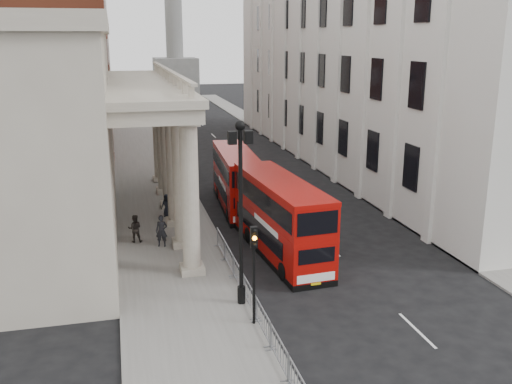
% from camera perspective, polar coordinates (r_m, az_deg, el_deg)
% --- Properties ---
extents(ground, '(260.00, 260.00, 0.00)m').
position_cam_1_polar(ground, '(23.16, 2.25, -15.36)').
color(ground, black).
rests_on(ground, ground).
extents(sidewalk_west, '(6.00, 140.00, 0.12)m').
position_cam_1_polar(sidewalk_west, '(50.58, -10.51, 1.57)').
color(sidewalk_west, slate).
rests_on(sidewalk_west, ground).
extents(sidewalk_east, '(3.00, 140.00, 0.12)m').
position_cam_1_polar(sidewalk_east, '(54.01, 7.24, 2.57)').
color(sidewalk_east, slate).
rests_on(sidewalk_east, ground).
extents(kerb, '(0.20, 140.00, 0.14)m').
position_cam_1_polar(kerb, '(50.82, -7.19, 1.78)').
color(kerb, slate).
rests_on(kerb, ground).
extents(portico_building, '(9.00, 28.00, 12.00)m').
position_cam_1_polar(portico_building, '(37.89, -21.18, 5.43)').
color(portico_building, '#9F9585').
rests_on(portico_building, ground).
extents(brick_building, '(9.00, 32.00, 22.00)m').
position_cam_1_polar(brick_building, '(67.31, -18.56, 13.80)').
color(brick_building, maroon).
rests_on(brick_building, ground).
extents(west_building_far, '(9.00, 30.00, 20.00)m').
position_cam_1_polar(west_building_far, '(99.27, -17.16, 13.55)').
color(west_building_far, '#9F9585').
rests_on(west_building_far, ground).
extents(east_building, '(8.00, 55.00, 25.00)m').
position_cam_1_polar(east_building, '(55.52, 9.42, 15.77)').
color(east_building, beige).
rests_on(east_building, ground).
extents(monument_column, '(8.00, 8.00, 54.20)m').
position_cam_1_polar(monument_column, '(111.82, -8.25, 17.23)').
color(monument_column, '#60605E').
rests_on(monument_column, ground).
extents(lamp_post_south, '(1.05, 0.44, 8.32)m').
position_cam_1_polar(lamp_post_south, '(24.65, -1.54, -0.97)').
color(lamp_post_south, black).
rests_on(lamp_post_south, sidewalk_west).
extents(lamp_post_mid, '(1.05, 0.44, 8.32)m').
position_cam_1_polar(lamp_post_mid, '(40.05, -6.47, 5.25)').
color(lamp_post_mid, black).
rests_on(lamp_post_mid, sidewalk_west).
extents(lamp_post_north, '(1.05, 0.44, 8.32)m').
position_cam_1_polar(lamp_post_north, '(55.79, -8.67, 7.98)').
color(lamp_post_north, black).
rests_on(lamp_post_north, sidewalk_west).
extents(traffic_light, '(0.28, 0.33, 4.30)m').
position_cam_1_polar(traffic_light, '(23.39, -0.20, -6.54)').
color(traffic_light, black).
rests_on(traffic_light, sidewalk_west).
extents(crowd_barriers, '(0.50, 18.75, 1.10)m').
position_cam_1_polar(crowd_barriers, '(24.65, 0.01, -11.57)').
color(crowd_barriers, gray).
rests_on(crowd_barriers, sidewalk_west).
extents(bus_near, '(3.14, 10.08, 4.28)m').
position_cam_1_polar(bus_near, '(31.52, 2.45, -2.41)').
color(bus_near, '#9F0B07').
rests_on(bus_near, ground).
extents(bus_far, '(2.80, 9.52, 4.06)m').
position_cam_1_polar(bus_far, '(40.43, -1.99, 1.39)').
color(bus_far, '#A40B07').
rests_on(bus_far, ground).
extents(pedestrian_a, '(0.76, 0.60, 1.84)m').
position_cam_1_polar(pedestrian_a, '(33.20, -9.42, -3.87)').
color(pedestrian_a, black).
rests_on(pedestrian_a, sidewalk_west).
extents(pedestrian_b, '(0.87, 0.71, 1.66)m').
position_cam_1_polar(pedestrian_b, '(34.20, -12.02, -3.59)').
color(pedestrian_b, black).
rests_on(pedestrian_b, sidewalk_west).
extents(pedestrian_c, '(0.90, 0.79, 1.54)m').
position_cam_1_polar(pedestrian_c, '(38.66, -8.89, -1.32)').
color(pedestrian_c, black).
rests_on(pedestrian_c, sidewalk_west).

